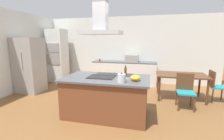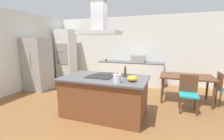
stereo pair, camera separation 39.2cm
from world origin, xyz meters
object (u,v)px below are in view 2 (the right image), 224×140
object	(u,v)px
refrigerator	(38,64)
range_hood	(99,23)
countertop_microwave	(138,59)
dining_table	(186,79)
tea_kettle	(117,78)
olive_oil_bottle	(125,71)
cooktop	(100,77)
mixing_bowl	(132,78)
coffee_mug_red	(106,60)
wall_oven_stack	(66,55)
chair_facing_island	(188,91)
chair_at_right_end	(224,87)

from	to	relation	value
refrigerator	range_hood	world-z (taller)	range_hood
countertop_microwave	range_hood	xyz separation A→B (m)	(-0.36, -2.88, 1.06)
countertop_microwave	dining_table	size ratio (longest dim) A/B	0.36
tea_kettle	olive_oil_bottle	size ratio (longest dim) A/B	0.93
cooktop	mixing_bowl	bearing A→B (deg)	-11.20
cooktop	coffee_mug_red	world-z (taller)	coffee_mug_red
wall_oven_stack	chair_facing_island	world-z (taller)	wall_oven_stack
chair_at_right_end	wall_oven_stack	bearing A→B (deg)	169.00
countertop_microwave	coffee_mug_red	size ratio (longest dim) A/B	5.56
dining_table	chair_facing_island	size ratio (longest dim) A/B	1.57
olive_oil_bottle	refrigerator	world-z (taller)	refrigerator
mixing_bowl	countertop_microwave	world-z (taller)	countertop_microwave
chair_at_right_end	range_hood	bearing A→B (deg)	-151.87
tea_kettle	wall_oven_stack	bearing A→B (deg)	137.84
coffee_mug_red	range_hood	distance (m)	3.19
cooktop	olive_oil_bottle	bearing A→B (deg)	38.23
refrigerator	dining_table	world-z (taller)	refrigerator
dining_table	olive_oil_bottle	bearing A→B (deg)	-142.00
mixing_bowl	coffee_mug_red	distance (m)	3.44
olive_oil_bottle	countertop_microwave	size ratio (longest dim) A/B	0.46
refrigerator	chair_facing_island	distance (m)	4.86
cooktop	chair_at_right_end	bearing A→B (deg)	28.13
dining_table	range_hood	size ratio (longest dim) A/B	1.56
chair_facing_island	chair_at_right_end	bearing A→B (deg)	36.01
olive_oil_bottle	chair_at_right_end	size ratio (longest dim) A/B	0.26
cooktop	wall_oven_stack	bearing A→B (deg)	136.51
refrigerator	dining_table	bearing A→B (deg)	5.60
chair_facing_island	range_hood	distance (m)	2.68
countertop_microwave	chair_at_right_end	size ratio (longest dim) A/B	0.56
tea_kettle	cooktop	bearing A→B (deg)	145.85
cooktop	dining_table	bearing A→B (deg)	38.05
tea_kettle	chair_facing_island	size ratio (longest dim) A/B	0.24
wall_oven_stack	refrigerator	size ratio (longest dim) A/B	1.21
tea_kettle	mixing_bowl	xyz separation A→B (m)	(0.25, 0.20, -0.03)
wall_oven_stack	olive_oil_bottle	bearing A→B (deg)	-34.51
refrigerator	chair_facing_island	bearing A→B (deg)	-2.25
cooktop	olive_oil_bottle	xyz separation A→B (m)	(0.49, 0.39, 0.09)
mixing_bowl	wall_oven_stack	xyz separation A→B (m)	(-3.57, 2.80, 0.14)
wall_oven_stack	mixing_bowl	bearing A→B (deg)	-38.10
cooktop	range_hood	bearing A→B (deg)	0.00
chair_facing_island	chair_at_right_end	size ratio (longest dim) A/B	1.00
refrigerator	chair_at_right_end	world-z (taller)	refrigerator
mixing_bowl	tea_kettle	bearing A→B (deg)	-141.00
olive_oil_bottle	chair_facing_island	bearing A→B (deg)	18.32
olive_oil_bottle	coffee_mug_red	bearing A→B (deg)	120.97
olive_oil_bottle	range_hood	xyz separation A→B (m)	(-0.49, -0.39, 1.10)
countertop_microwave	chair_at_right_end	world-z (taller)	countertop_microwave
mixing_bowl	chair_facing_island	distance (m)	1.64
mixing_bowl	countertop_microwave	distance (m)	3.07
mixing_bowl	wall_oven_stack	bearing A→B (deg)	141.90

